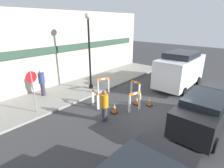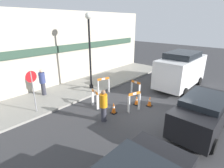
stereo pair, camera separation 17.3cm
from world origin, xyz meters
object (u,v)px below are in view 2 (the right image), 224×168
Objects in this scene: streetlamp_post at (89,42)px; parked_car_1 at (203,111)px; person_worker at (104,105)px; person_pedestrian at (42,82)px; work_van at (181,69)px; stop_sign at (32,85)px.

parked_car_1 is (-0.03, -7.51, -2.50)m from streetlamp_post.
person_worker is 5.11m from person_pedestrian.
person_pedestrian is (-2.94, 1.41, -2.39)m from streetlamp_post.
parked_car_1 is (2.43, -3.84, 0.05)m from person_worker.
streetlamp_post is 1.04× the size of work_van.
person_worker is at bearing -123.69° from streetlamp_post.
person_worker is 0.40× the size of parked_car_1.
person_worker is (-2.45, -3.68, -2.55)m from streetlamp_post.
stop_sign is 2.37m from person_pedestrian.
person_worker is at bearing 122.31° from parked_car_1.
stop_sign is at bearing 96.49° from person_worker.
streetlamp_post is 4.04m from person_pedestrian.
parked_car_1 is at bearing 115.85° from stop_sign.
work_van is (9.20, -4.13, -0.20)m from stop_sign.
streetlamp_post is 6.94m from work_van.
streetlamp_post reaches higher than person_pedestrian.
person_pedestrian is at bearing -133.16° from stop_sign.
person_worker is 0.33× the size of work_van.
work_van is (7.31, -0.86, 0.55)m from person_worker.
stop_sign is at bearing 74.62° from person_pedestrian.
streetlamp_post is 2.97× the size of person_pedestrian.
stop_sign is 1.36× the size of person_worker.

